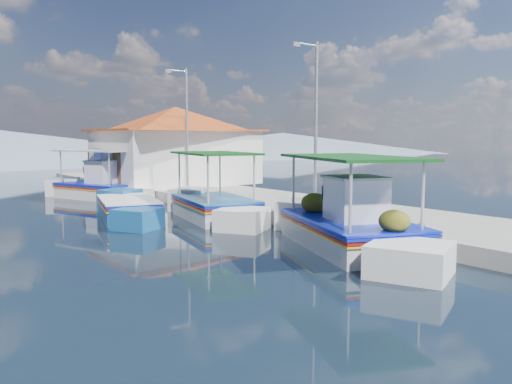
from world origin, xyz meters
TOP-DOWN VIEW (x-y plane):
  - ground at (0.00, 0.00)m, footprint 160.00×160.00m
  - quay at (5.90, 6.00)m, footprint 5.00×44.00m
  - bollards at (3.80, 5.25)m, footprint 0.20×17.20m
  - main_caique at (2.60, -1.35)m, footprint 4.77×8.21m
  - caique_green_canopy at (2.47, 5.47)m, footprint 3.42×7.50m
  - caique_blue_hull at (-0.21, 7.51)m, footprint 3.24×6.52m
  - caique_far at (1.54, 14.84)m, footprint 4.05×7.50m
  - harbor_building at (6.20, 15.00)m, footprint 10.49×10.49m
  - lamp_post_near at (4.51, 2.00)m, footprint 1.21×0.14m
  - lamp_post_far at (4.51, 11.00)m, footprint 1.21×0.14m
  - mountain_ridge at (6.54, 56.00)m, footprint 171.40×96.00m

SIDE VIEW (x-z plane):
  - ground at x=0.00m, z-range 0.00..0.00m
  - quay at x=5.90m, z-range 0.00..0.50m
  - caique_blue_hull at x=-0.21m, z-range -0.28..0.93m
  - caique_green_canopy at x=2.47m, z-range -1.01..1.87m
  - caique_far at x=1.54m, z-range -0.88..1.91m
  - main_caique at x=2.60m, z-range -0.90..2.03m
  - bollards at x=3.80m, z-range 0.50..0.80m
  - mountain_ridge at x=6.54m, z-range -0.71..4.79m
  - harbor_building at x=6.20m, z-range 0.58..4.98m
  - lamp_post_near at x=4.51m, z-range 0.85..6.85m
  - lamp_post_far at x=4.51m, z-range 0.85..6.85m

